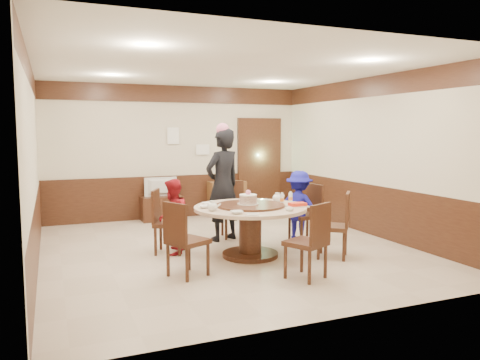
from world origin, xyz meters
name	(u,v)px	position (x,y,z in m)	size (l,w,h in m)	color
room	(227,181)	(0.01, 0.01, 1.08)	(6.00, 6.04, 2.84)	beige
banquet_table	(250,221)	(0.16, -0.55, 0.53)	(1.65, 1.65, 0.78)	#3B1F12
chair_0	(306,224)	(1.37, -0.09, 0.30)	(0.48, 0.47, 0.97)	#3B1F12
chair_1	(234,220)	(0.41, 0.74, 0.30)	(0.51, 0.52, 0.97)	#3B1F12
chair_2	(168,233)	(-0.91, 0.11, 0.30)	(0.59, 0.58, 0.97)	#3B1F12
chair_3	(187,253)	(-0.97, -1.12, 0.30)	(0.59, 0.59, 0.97)	#3B1F12
chair_4	(307,255)	(0.41, -1.77, 0.30)	(0.59, 0.59, 0.97)	#3B1F12
chair_5	(334,237)	(1.28, -1.06, 0.30)	(0.62, 0.62, 0.97)	#3B1F12
person_standing	(223,185)	(0.15, 0.60, 0.95)	(0.69, 0.45, 1.89)	black
person_red	(173,217)	(-0.86, 0.02, 0.57)	(0.55, 0.43, 1.14)	maroon
person_blue	(299,208)	(1.21, -0.14, 0.60)	(0.78, 0.45, 1.21)	#171691
birthday_cake	(248,199)	(0.14, -0.51, 0.85)	(0.32, 0.32, 0.21)	white
teapot_left	(212,207)	(-0.48, -0.71, 0.81)	(0.17, 0.15, 0.13)	white
teapot_right	(277,198)	(0.73, -0.30, 0.81)	(0.17, 0.15, 0.13)	white
bowl_0	(207,204)	(-0.39, -0.18, 0.77)	(0.15, 0.15, 0.04)	white
bowl_1	(289,209)	(0.51, -1.11, 0.77)	(0.13, 0.13, 0.04)	white
bowl_2	(237,212)	(-0.25, -1.05, 0.77)	(0.17, 0.17, 0.04)	white
bowl_3	(294,204)	(0.80, -0.70, 0.77)	(0.15, 0.15, 0.05)	white
bowl_4	(205,207)	(-0.50, -0.45, 0.77)	(0.17, 0.17, 0.04)	white
saucer_near	(252,214)	(-0.09, -1.20, 0.76)	(0.18, 0.18, 0.01)	white
saucer_far	(264,200)	(0.61, -0.05, 0.76)	(0.18, 0.18, 0.01)	white
shrimp_platter	(297,205)	(0.78, -0.86, 0.78)	(0.30, 0.20, 0.06)	white
bottle_0	(282,199)	(0.68, -0.55, 0.83)	(0.06, 0.06, 0.16)	white
bottle_1	(291,198)	(0.86, -0.49, 0.83)	(0.06, 0.06, 0.16)	white
tv_stand	(162,208)	(-0.42, 2.75, 0.25)	(0.85, 0.45, 0.50)	#3B1F12
television	(161,187)	(-0.42, 2.75, 0.70)	(0.68, 0.09, 0.39)	gray
side_cabinet	(227,198)	(1.04, 2.78, 0.38)	(0.80, 0.40, 0.75)	brown
thermos	(225,173)	(0.99, 2.78, 0.94)	(0.15, 0.15, 0.38)	silver
notice_left	(173,136)	(-0.10, 2.96, 1.75)	(0.25, 0.00, 0.35)	white
notice_right	(203,149)	(0.55, 2.96, 1.45)	(0.30, 0.00, 0.22)	white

